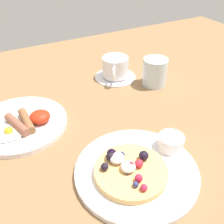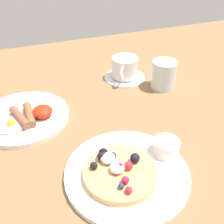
{
  "view_description": "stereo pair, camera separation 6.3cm",
  "coord_description": "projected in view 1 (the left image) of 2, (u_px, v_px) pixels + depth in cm",
  "views": [
    {
      "loc": [
        -21.04,
        -45.5,
        40.83
      ],
      "look_at": [
        3.0,
        -0.28,
        4.0
      ],
      "focal_mm": 42.07,
      "sensor_mm": 36.0,
      "label": 1
    },
    {
      "loc": [
        -15.33,
        -48.1,
        40.83
      ],
      "look_at": [
        3.0,
        -0.28,
        4.0
      ],
      "focal_mm": 42.07,
      "sensor_mm": 36.0,
      "label": 2
    }
  ],
  "objects": [
    {
      "name": "coffee_saucer",
      "position": [
        115.0,
        76.0,
        0.85
      ],
      "size": [
        13.16,
        13.16,
        0.78
      ],
      "primitive_type": "cylinder",
      "color": "white",
      "rests_on": "ground_plane"
    },
    {
      "name": "fried_breakfast",
      "position": [
        26.0,
        122.0,
        0.63
      ],
      "size": [
        14.2,
        9.62,
        2.94
      ],
      "color": "brown",
      "rests_on": "breakfast_plate"
    },
    {
      "name": "syrup_ramekin",
      "position": [
        171.0,
        142.0,
        0.56
      ],
      "size": [
        5.56,
        5.56,
        3.11
      ],
      "color": "white",
      "rests_on": "pancake_plate"
    },
    {
      "name": "water_glass",
      "position": [
        155.0,
        72.0,
        0.8
      ],
      "size": [
        7.43,
        7.43,
        8.34
      ],
      "primitive_type": "cylinder",
      "color": "silver",
      "rests_on": "ground_plane"
    },
    {
      "name": "ground_plane",
      "position": [
        101.0,
        133.0,
        0.65
      ],
      "size": [
        181.31,
        121.23,
        3.0
      ],
      "primitive_type": "cube",
      "color": "olive"
    },
    {
      "name": "pancake_plate",
      "position": [
        135.0,
        172.0,
        0.52
      ],
      "size": [
        24.7,
        24.7,
        1.16
      ],
      "primitive_type": "cylinder",
      "color": "white",
      "rests_on": "ground_plane"
    },
    {
      "name": "breakfast_plate",
      "position": [
        20.0,
        124.0,
        0.65
      ],
      "size": [
        23.07,
        23.07,
        1.26
      ],
      "primitive_type": "cylinder",
      "color": "white",
      "rests_on": "ground_plane"
    },
    {
      "name": "pancake_with_berries",
      "position": [
        129.0,
        169.0,
        0.51
      ],
      "size": [
        14.31,
        14.31,
        3.37
      ],
      "color": "#E4B066",
      "rests_on": "pancake_plate"
    },
    {
      "name": "coffee_cup",
      "position": [
        115.0,
        66.0,
        0.83
      ],
      "size": [
        8.46,
        10.46,
        6.23
      ],
      "color": "white",
      "rests_on": "coffee_saucer"
    }
  ]
}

